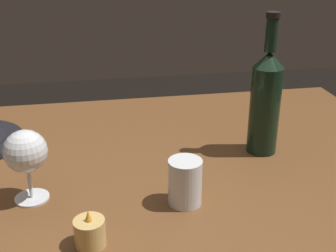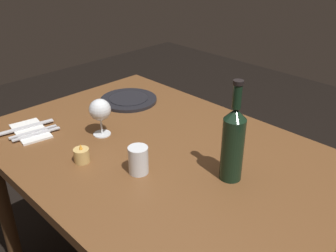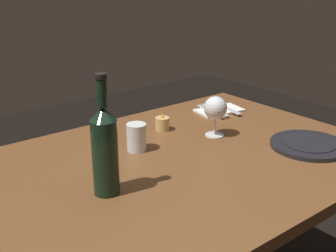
{
  "view_description": "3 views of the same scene",
  "coord_description": "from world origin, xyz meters",
  "px_view_note": "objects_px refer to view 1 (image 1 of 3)",
  "views": [
    {
      "loc": [
        0.1,
        0.85,
        1.22
      ],
      "look_at": [
        -0.05,
        0.03,
        0.85
      ],
      "focal_mm": 47.82,
      "sensor_mm": 36.0,
      "label": 1
    },
    {
      "loc": [
        -0.85,
        0.78,
        1.43
      ],
      "look_at": [
        -0.05,
        0.0,
        0.85
      ],
      "focal_mm": 40.51,
      "sensor_mm": 36.0,
      "label": 2
    },
    {
      "loc": [
        -0.79,
        -0.94,
        1.3
      ],
      "look_at": [
        0.01,
        0.07,
        0.83
      ],
      "focal_mm": 46.53,
      "sensor_mm": 36.0,
      "label": 3
    }
  ],
  "objects_px": {
    "votive_candle": "(90,233)",
    "wine_bottle": "(265,100)",
    "water_tumbler": "(185,184)",
    "wine_glass_left": "(26,153)"
  },
  "relations": [
    {
      "from": "votive_candle",
      "to": "wine_bottle",
      "type": "bearing_deg",
      "value": -145.3
    },
    {
      "from": "water_tumbler",
      "to": "votive_candle",
      "type": "xyz_separation_m",
      "value": [
        0.18,
        0.09,
        -0.02
      ]
    },
    {
      "from": "wine_bottle",
      "to": "wine_glass_left",
      "type": "bearing_deg",
      "value": 13.1
    },
    {
      "from": "wine_glass_left",
      "to": "votive_candle",
      "type": "bearing_deg",
      "value": 124.45
    },
    {
      "from": "wine_bottle",
      "to": "votive_candle",
      "type": "relative_size",
      "value": 4.81
    },
    {
      "from": "wine_glass_left",
      "to": "water_tumbler",
      "type": "relative_size",
      "value": 1.59
    },
    {
      "from": "water_tumbler",
      "to": "wine_glass_left",
      "type": "bearing_deg",
      "value": -12.64
    },
    {
      "from": "wine_glass_left",
      "to": "wine_bottle",
      "type": "xyz_separation_m",
      "value": [
        -0.51,
        -0.12,
        0.03
      ]
    },
    {
      "from": "water_tumbler",
      "to": "votive_candle",
      "type": "distance_m",
      "value": 0.2
    },
    {
      "from": "wine_bottle",
      "to": "votive_candle",
      "type": "xyz_separation_m",
      "value": [
        0.4,
        0.28,
        -0.1
      ]
    }
  ]
}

